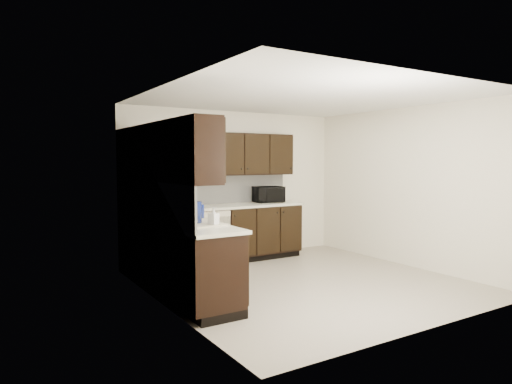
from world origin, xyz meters
TOP-DOWN VIEW (x-y plane):
  - floor at (0.00, 0.00)m, footprint 4.00×4.00m
  - ceiling at (0.00, 0.00)m, footprint 4.00×4.00m
  - wall_back at (0.00, 2.00)m, footprint 4.00×0.02m
  - wall_left at (-2.00, 0.00)m, footprint 0.02×4.00m
  - wall_right at (2.00, 0.00)m, footprint 0.02×4.00m
  - wall_front at (0.00, -2.00)m, footprint 4.00×0.02m
  - lower_cabinets at (-1.01, 1.11)m, footprint 3.00×2.80m
  - countertop at (-1.01, 1.11)m, footprint 3.03×2.83m
  - backsplash at (-1.22, 1.32)m, footprint 3.00×2.80m
  - upper_cabinets at (-1.10, 1.20)m, footprint 3.00×2.80m
  - dishwasher at (-0.70, 1.41)m, footprint 0.58×0.04m
  - sink at (-1.68, -0.01)m, footprint 0.54×0.82m
  - microwave at (0.54, 1.75)m, footprint 0.54×0.40m
  - soap_bottle_a at (-1.55, -0.30)m, footprint 0.12×0.13m
  - soap_bottle_b at (-1.81, 0.18)m, footprint 0.10×0.10m
  - toaster_oven at (-1.75, 1.74)m, footprint 0.37×0.31m
  - storage_bin at (-1.71, 0.98)m, footprint 0.54×0.41m
  - blue_pitcher at (-1.69, -0.09)m, footprint 0.23×0.23m
  - teal_tumbler at (-1.49, 1.00)m, footprint 0.12×0.12m
  - paper_towel_roll at (-1.53, 0.87)m, footprint 0.16×0.16m

SIDE VIEW (x-z plane):
  - floor at x=0.00m, z-range 0.00..0.00m
  - lower_cabinets at x=-1.01m, z-range -0.04..0.86m
  - dishwasher at x=-0.70m, z-range 0.16..0.94m
  - sink at x=-1.68m, z-range 0.67..1.09m
  - countertop at x=-1.01m, z-range 0.90..0.94m
  - storage_bin at x=-1.71m, z-range 0.94..1.14m
  - toaster_oven at x=-1.75m, z-range 0.94..1.15m
  - teal_tumbler at x=-1.49m, z-range 0.94..1.15m
  - soap_bottle_a at x=-1.55m, z-range 0.94..1.15m
  - soap_bottle_b at x=-1.81m, z-range 0.94..1.18m
  - blue_pitcher at x=-1.69m, z-range 0.94..1.20m
  - microwave at x=0.54m, z-range 0.94..1.21m
  - paper_towel_roll at x=-1.53m, z-range 0.94..1.22m
  - backsplash at x=-1.22m, z-range 0.94..1.42m
  - wall_back at x=0.00m, z-range 0.00..2.50m
  - wall_left at x=-2.00m, z-range 0.00..2.50m
  - wall_right at x=2.00m, z-range 0.00..2.50m
  - wall_front at x=0.00m, z-range 0.00..2.50m
  - upper_cabinets at x=-1.10m, z-range 1.42..2.12m
  - ceiling at x=0.00m, z-range 2.50..2.50m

